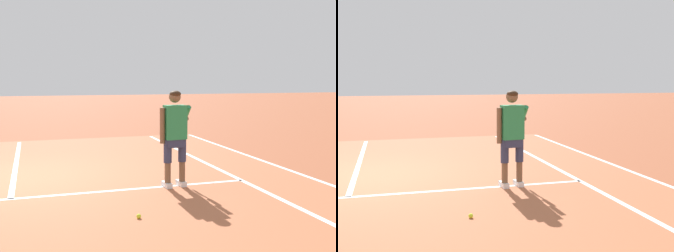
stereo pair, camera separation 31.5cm
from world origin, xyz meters
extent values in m
plane|color=#9E5133|center=(0.00, 0.00, 0.00)|extent=(80.00, 80.00, 0.00)
cube|color=#B2603D|center=(0.00, -0.48, 0.00)|extent=(10.98, 11.33, 0.00)
cube|color=white|center=(0.00, -1.42, 0.00)|extent=(8.23, 0.10, 0.01)
cube|color=white|center=(0.00, 1.78, 0.00)|extent=(0.10, 6.40, 0.01)
cube|color=white|center=(4.12, -0.48, 0.00)|extent=(0.10, 10.93, 0.01)
cube|color=white|center=(5.49, -0.48, 0.00)|extent=(0.10, 10.93, 0.01)
cube|color=white|center=(2.61, -1.46, 0.04)|extent=(0.13, 0.29, 0.09)
cube|color=white|center=(2.89, -1.44, 0.04)|extent=(0.13, 0.29, 0.09)
cylinder|color=brown|center=(2.62, -1.50, 0.27)|extent=(0.11, 0.11, 0.36)
cylinder|color=#2D3351|center=(2.62, -1.50, 0.66)|extent=(0.14, 0.14, 0.41)
cylinder|color=brown|center=(2.90, -1.48, 0.27)|extent=(0.11, 0.11, 0.36)
cylinder|color=#2D3351|center=(2.90, -1.48, 0.66)|extent=(0.14, 0.14, 0.41)
cube|color=#2D3351|center=(2.76, -1.49, 0.82)|extent=(0.36, 0.23, 0.20)
cube|color=#28844C|center=(2.76, -1.49, 1.16)|extent=(0.40, 0.25, 0.60)
cylinder|color=brown|center=(2.52, -1.51, 1.11)|extent=(0.09, 0.09, 0.62)
cylinder|color=#28844C|center=(3.01, -1.38, 1.31)|extent=(0.11, 0.27, 0.29)
cylinder|color=brown|center=(3.04, -1.17, 1.17)|extent=(0.10, 0.30, 0.14)
sphere|color=brown|center=(2.76, -1.48, 1.60)|extent=(0.21, 0.21, 0.21)
ellipsoid|color=#382314|center=(2.76, -1.50, 1.66)|extent=(0.22, 0.22, 0.12)
cylinder|color=#232326|center=(3.03, -0.94, 1.14)|extent=(0.05, 0.20, 0.03)
cylinder|color=#1E479E|center=(3.02, -0.80, 1.14)|extent=(0.03, 0.10, 0.02)
torus|color=#1E479E|center=(3.00, -0.61, 1.14)|extent=(0.05, 0.30, 0.30)
cylinder|color=silver|center=(3.00, -0.61, 1.14)|extent=(0.03, 0.25, 0.25)
sphere|color=#CCE02D|center=(1.73, -2.97, 0.03)|extent=(0.07, 0.07, 0.07)
camera|label=1|loc=(0.36, -8.51, 1.93)|focal=45.59mm
camera|label=2|loc=(0.66, -8.61, 1.93)|focal=45.59mm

